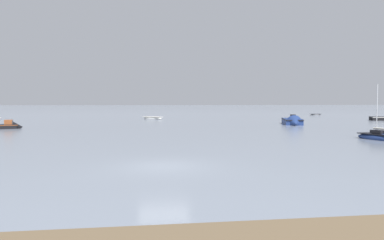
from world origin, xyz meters
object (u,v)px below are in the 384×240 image
Objects in this scene: motorboat_moored_0 at (7,127)px; rowboat_moored_1 at (153,118)px; sailboat_moored_0 at (380,137)px; rowboat_moored_3 at (315,115)px; motorboat_moored_1 at (293,122)px.

rowboat_moored_1 is at bearing 36.72° from motorboat_moored_0.
rowboat_moored_3 is at bearing -37.52° from sailboat_moored_0.
motorboat_moored_0 is at bearing -69.94° from motorboat_moored_1.
rowboat_moored_3 is (20.86, 34.71, -0.18)m from motorboat_moored_1.
motorboat_moored_0 is 1.06× the size of rowboat_moored_1.
motorboat_moored_1 is 1.68× the size of rowboat_moored_1.
rowboat_moored_1 is 1.26× the size of rowboat_moored_3.
motorboat_moored_0 is at bearing 47.91° from sailboat_moored_0.
sailboat_moored_0 is 43.90m from rowboat_moored_1.
rowboat_moored_1 is at bearing 4.35° from rowboat_moored_3.
motorboat_moored_0 is 37.24m from motorboat_moored_1.
sailboat_moored_0 reaches higher than motorboat_moored_0.
motorboat_moored_1 is (37.12, 2.91, 0.07)m from motorboat_moored_0.
motorboat_moored_1 reaches higher than rowboat_moored_1.
motorboat_moored_1 is at bearing -10.03° from motorboat_moored_0.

